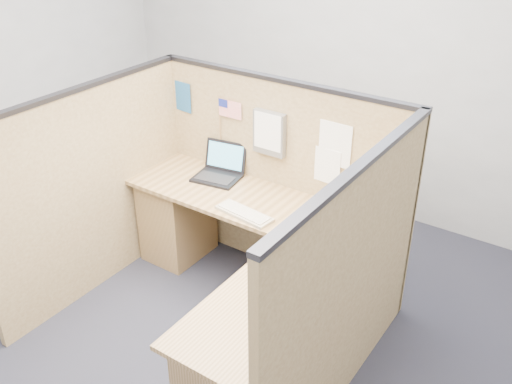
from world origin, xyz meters
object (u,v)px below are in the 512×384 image
Objects in this scene: keyboard at (244,213)px; mouse at (306,234)px; l_desk at (245,277)px; laptop at (222,169)px.

keyboard is 4.13× the size of mouse.
l_desk is at bearing -150.53° from mouse.
laptop is at bearing 148.57° from keyboard.
l_desk is 5.28× the size of laptop.
mouse is (0.94, -0.37, -0.04)m from laptop.
l_desk is 18.75× the size of mouse.
keyboard is at bearing -47.54° from laptop.
keyboard is (-0.14, 0.19, 0.35)m from l_desk.
mouse is at bearing 29.47° from l_desk.
mouse is at bearing 6.79° from keyboard.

